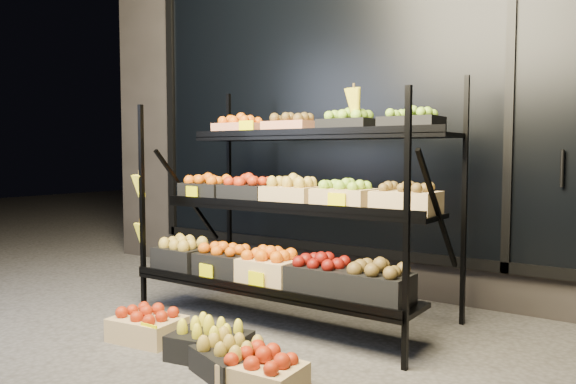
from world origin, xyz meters
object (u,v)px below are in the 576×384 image
Objects in this scene: floor_crate_left at (147,325)px; floor_crate_midright at (263,371)px; display_rack at (289,206)px; floor_crate_midleft at (210,341)px.

floor_crate_left is 1.04m from floor_crate_midright.
display_rack is at bearing 55.68° from floor_crate_left.
display_rack is at bearing 84.39° from floor_crate_midleft.
floor_crate_midright is at bearing -27.87° from floor_crate_midleft.
display_rack reaches higher than floor_crate_left.
floor_crate_midleft is (0.53, -0.01, 0.00)m from floor_crate_left.
floor_crate_left and floor_crate_midleft have the same top height.
floor_crate_left reaches higher than floor_crate_midright.
floor_crate_left is at bearing -117.54° from display_rack.
floor_crate_midleft is at bearing -7.92° from floor_crate_left.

